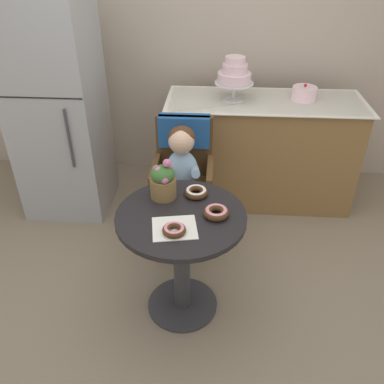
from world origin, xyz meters
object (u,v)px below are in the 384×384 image
Objects in this scene: cafe_table at (181,244)px; donut_front at (174,229)px; flower_vase at (163,180)px; seated_child at (181,169)px; donut_mid at (196,192)px; refrigerator at (58,111)px; tiered_cake_stand at (235,74)px; round_layer_cake at (304,93)px; wicker_chair at (184,163)px; donut_side at (216,212)px.

cafe_table is 5.91× the size of donut_front.
donut_front is 0.36m from flower_vase.
seated_child reaches higher than cafe_table.
donut_mid is 0.08× the size of refrigerator.
cafe_table is 0.38m from flower_vase.
tiered_cake_stand is at bearing 77.89° from donut_front.
donut_front is at bearing -104.31° from donut_mid.
round_layer_cake is (0.55, 0.04, -0.15)m from tiered_cake_stand.
donut_side is at bearing -66.88° from wicker_chair.
flower_vase is 0.73× the size of tiered_cake_stand.
refrigerator is at bearing 141.06° from donut_mid.
donut_mid is 0.56× the size of flower_vase.
donut_front is at bearing -73.80° from flower_vase.
round_layer_cake is 1.91m from refrigerator.
flower_vase reaches higher than seated_child.
donut_side is 0.36m from flower_vase.
refrigerator reaches higher than flower_vase.
donut_side is (0.21, 0.16, 0.00)m from donut_front.
refrigerator reaches higher than donut_mid.
refrigerator is (-1.12, 0.91, 0.11)m from donut_mid.
seated_child is 0.62m from donut_side.
seated_child is at bearing -115.14° from tiered_cake_stand.
refrigerator is (-1.05, 1.10, 0.34)m from cafe_table.
seated_child is (-0.00, -0.16, 0.04)m from wicker_chair.
donut_side is (0.24, -0.56, 0.07)m from seated_child.
seated_child is at bearing -85.41° from wicker_chair.
flower_vase is 1.23m from tiered_cake_stand.
cafe_table is 0.99× the size of seated_child.
cafe_table is 0.28m from donut_front.
cafe_table is at bearing 83.16° from donut_front.
cafe_table is 1.56m from refrigerator.
round_layer_cake reaches higher than donut_side.
donut_side is at bearing -57.78° from donut_mid.
tiered_cake_stand reaches higher than donut_side.
flower_vase is 1.51m from round_layer_cake.
donut_front is 1.54m from tiered_cake_stand.
donut_mid is (0.07, 0.19, 0.24)m from cafe_table.
flower_vase is (-0.07, -0.40, 0.15)m from seated_child.
tiered_cake_stand is at bearing 78.61° from donut_mid.
cafe_table is 0.59m from seated_child.
seated_child is (-0.05, 0.57, 0.17)m from cafe_table.
cafe_table is 0.75× the size of wicker_chair.
refrigerator is (-1.00, 0.38, 0.21)m from wicker_chair.
wicker_chair is 0.81m from tiered_cake_stand.
refrigerator reaches higher than wicker_chair.
flower_vase reaches higher than donut_side.
donut_mid is at bearing -38.94° from refrigerator.
round_layer_cake is at bearing 3.73° from tiered_cake_stand.
wicker_chair is 3.92× the size of flower_vase.
donut_side is at bearing -94.54° from tiered_cake_stand.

